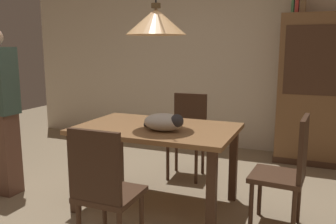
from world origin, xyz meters
TOP-DOWN VIEW (x-y plane):
  - back_wall at (0.00, 2.65)m, footprint 6.40×0.10m
  - dining_table at (-0.05, 0.41)m, footprint 1.40×0.90m
  - chair_near_front at (-0.05, -0.47)m, footprint 0.40×0.40m
  - chair_right_side at (1.08, 0.40)m, footprint 0.43×0.43m
  - chair_far_back at (-0.05, 1.29)m, footprint 0.43×0.43m
  - cat_sleeping at (0.09, 0.28)m, footprint 0.39×0.27m
  - pendant_lamp at (-0.05, 0.41)m, footprint 0.52×0.52m
  - hutch_bookcase at (1.37, 2.32)m, footprint 1.12×0.45m
  - book_green_slim at (0.93, 2.32)m, footprint 0.03×0.20m
  - book_red_tall at (0.98, 2.32)m, footprint 0.04×0.22m
  - book_brown_thick at (1.05, 2.32)m, footprint 0.06×0.24m

SIDE VIEW (x-z plane):
  - chair_near_front at x=-0.05m, z-range 0.05..0.98m
  - chair_right_side at x=1.08m, z-range 0.05..0.98m
  - chair_far_back at x=-0.05m, z-range 0.05..0.98m
  - dining_table at x=-0.05m, z-range 0.27..1.02m
  - cat_sleeping at x=0.09m, z-range 0.75..0.90m
  - hutch_bookcase at x=1.37m, z-range -0.04..1.81m
  - back_wall at x=0.00m, z-range 0.00..2.90m
  - pendant_lamp at x=-0.05m, z-range 1.01..2.31m
  - book_brown_thick at x=1.05m, z-range 1.85..2.07m
  - book_green_slim at x=0.93m, z-range 1.85..2.11m
  - book_red_tall at x=0.98m, z-range 1.85..2.13m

